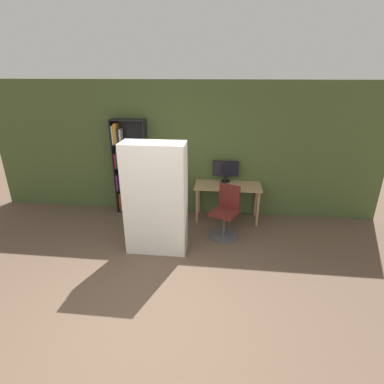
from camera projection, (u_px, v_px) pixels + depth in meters
ground_plane at (140, 330)px, 3.53m from camera, size 16.00×16.00×0.00m
wall_back at (181, 150)px, 6.10m from camera, size 8.00×0.06×2.70m
desk at (228, 190)px, 5.97m from camera, size 1.31×0.58×0.74m
monitor at (226, 170)px, 6.01m from camera, size 0.52×0.18×0.44m
office_chair at (225, 216)px, 5.43m from camera, size 0.58×0.58×0.96m
bookshelf at (128, 170)px, 6.24m from camera, size 0.69×0.28×1.97m
mattress_near at (154, 202)px, 4.70m from camera, size 0.99×0.21×1.86m
mattress_far at (157, 197)px, 4.91m from camera, size 0.99×0.20×1.86m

